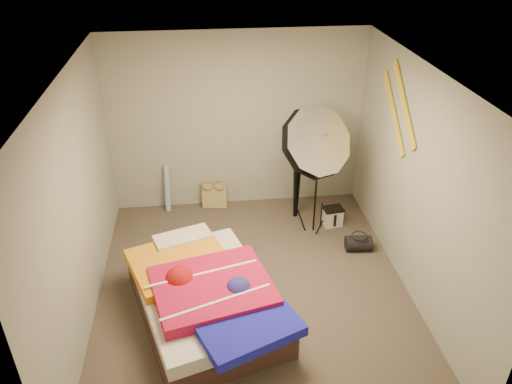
{
  "coord_description": "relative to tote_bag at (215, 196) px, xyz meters",
  "views": [
    {
      "loc": [
        -0.49,
        -4.36,
        3.84
      ],
      "look_at": [
        0.1,
        0.6,
        0.95
      ],
      "focal_mm": 35.0,
      "sensor_mm": 36.0,
      "label": 1
    }
  ],
  "objects": [
    {
      "name": "wrapping_roll",
      "position": [
        -0.67,
        0.0,
        0.16
      ],
      "size": [
        0.11,
        0.2,
        0.68
      ],
      "primitive_type": "cylinder",
      "rotation": [
        -0.17,
        0.0,
        -0.15
      ],
      "color": "#4D7CB7",
      "rests_on": "floor"
    },
    {
      "name": "wall_right",
      "position": [
        2.1,
        -1.9,
        1.07
      ],
      "size": [
        0.0,
        4.0,
        4.0
      ],
      "primitive_type": "plane",
      "rotation": [
        1.57,
        0.0,
        -1.57
      ],
      "color": "gray",
      "rests_on": "floor"
    },
    {
      "name": "camera_tripod",
      "position": [
        1.12,
        -0.4,
        0.59
      ],
      "size": [
        0.08,
        0.08,
        1.34
      ],
      "color": "black",
      "rests_on": "floor"
    },
    {
      "name": "wall_stripe_lower",
      "position": [
        2.08,
        -1.05,
        1.57
      ],
      "size": [
        0.02,
        0.91,
        0.78
      ],
      "primitive_type": "cube",
      "rotation": [
        0.7,
        0.0,
        0.0
      ],
      "color": "gold",
      "rests_on": "wall_right"
    },
    {
      "name": "wall_left",
      "position": [
        -1.4,
        -1.9,
        1.07
      ],
      "size": [
        0.0,
        4.0,
        4.0
      ],
      "primitive_type": "plane",
      "rotation": [
        1.57,
        0.0,
        1.57
      ],
      "color": "gray",
      "rests_on": "floor"
    },
    {
      "name": "wall_front",
      "position": [
        0.35,
        -3.9,
        1.07
      ],
      "size": [
        3.5,
        0.0,
        3.5
      ],
      "primitive_type": "plane",
      "rotation": [
        -1.57,
        0.0,
        0.0
      ],
      "color": "gray",
      "rests_on": "floor"
    },
    {
      "name": "camera_case",
      "position": [
        1.58,
        -0.69,
        -0.05
      ],
      "size": [
        0.27,
        0.21,
        0.25
      ],
      "primitive_type": "cube",
      "rotation": [
        0.0,
        0.0,
        0.13
      ],
      "color": "silver",
      "rests_on": "floor"
    },
    {
      "name": "bed",
      "position": [
        -0.19,
        -2.24,
        0.1
      ],
      "size": [
        1.81,
        2.19,
        0.54
      ],
      "color": "#452A24",
      "rests_on": "floor"
    },
    {
      "name": "ceiling",
      "position": [
        0.35,
        -1.9,
        2.32
      ],
      "size": [
        4.0,
        4.0,
        0.0
      ],
      "primitive_type": "plane",
      "rotation": [
        3.14,
        0.0,
        0.0
      ],
      "color": "silver",
      "rests_on": "wall_back"
    },
    {
      "name": "wall_back",
      "position": [
        0.35,
        0.1,
        1.07
      ],
      "size": [
        3.5,
        0.0,
        3.5
      ],
      "primitive_type": "plane",
      "rotation": [
        1.57,
        0.0,
        0.0
      ],
      "color": "gray",
      "rests_on": "floor"
    },
    {
      "name": "tote_bag",
      "position": [
        0.0,
        0.0,
        0.0
      ],
      "size": [
        0.37,
        0.2,
        0.36
      ],
      "primitive_type": "cube",
      "rotation": [
        -0.14,
        0.0,
        -0.14
      ],
      "color": "tan",
      "rests_on": "floor"
    },
    {
      "name": "wall_stripe_upper",
      "position": [
        2.08,
        -1.3,
        1.77
      ],
      "size": [
        0.02,
        0.91,
        0.78
      ],
      "primitive_type": "cube",
      "rotation": [
        0.7,
        0.0,
        0.0
      ],
      "color": "gold",
      "rests_on": "wall_right"
    },
    {
      "name": "photo_umbrella",
      "position": [
        1.19,
        -0.94,
        1.19
      ],
      "size": [
        1.0,
        0.9,
        1.9
      ],
      "color": "black",
      "rests_on": "floor"
    },
    {
      "name": "duffel_bag",
      "position": [
        1.77,
        -1.29,
        -0.08
      ],
      "size": [
        0.35,
        0.23,
        0.2
      ],
      "primitive_type": "cylinder",
      "rotation": [
        0.0,
        1.57,
        -0.09
      ],
      "color": "black",
      "rests_on": "floor"
    },
    {
      "name": "floor",
      "position": [
        0.35,
        -1.9,
        -0.18
      ],
      "size": [
        4.0,
        4.0,
        0.0
      ],
      "primitive_type": "plane",
      "color": "#51483D",
      "rests_on": "ground"
    }
  ]
}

